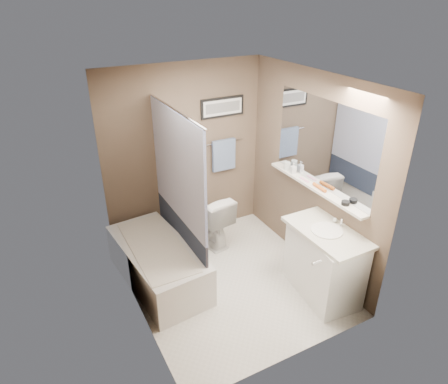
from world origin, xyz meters
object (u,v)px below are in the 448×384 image
candle_bowl_near (345,203)px  hair_brush_front (320,187)px  glass_jar (287,166)px  soap_bottle (293,168)px  toilet (209,219)px  vanity (324,263)px  bathtub (158,264)px

candle_bowl_near → hair_brush_front: (0.00, 0.42, 0.00)m
hair_brush_front → glass_jar: size_ratio=2.20×
hair_brush_front → soap_bottle: bearing=90.0°
toilet → soap_bottle: 1.35m
vanity → soap_bottle: 1.22m
glass_jar → vanity: bearing=-100.0°
bathtub → candle_bowl_near: bearing=-36.6°
toilet → glass_jar: size_ratio=7.45×
vanity → glass_jar: bearing=86.4°
toilet → candle_bowl_near: bearing=111.4°
soap_bottle → bathtub: bearing=175.3°
candle_bowl_near → glass_jar: glass_jar is taller
glass_jar → hair_brush_front: bearing=-90.0°
bathtub → toilet: toilet is taller
bathtub → toilet: (0.91, 0.47, 0.12)m
bathtub → glass_jar: bearing=-6.2°
bathtub → soap_bottle: bearing=-10.3°
toilet → hair_brush_front: hair_brush_front is taller
candle_bowl_near → glass_jar: bearing=90.0°
hair_brush_front → glass_jar: (0.00, 0.63, 0.03)m
glass_jar → candle_bowl_near: bearing=-90.0°
candle_bowl_near → glass_jar: size_ratio=0.90×
bathtub → soap_bottle: size_ratio=11.13×
candle_bowl_near → bathtub: bearing=149.1°
toilet → hair_brush_front: (0.88, -1.12, 0.76)m
candle_bowl_near → hair_brush_front: 0.42m
bathtub → hair_brush_front: size_ratio=6.82×
toilet → candle_bowl_near: (0.88, -1.54, 0.76)m
vanity → glass_jar: 1.31m
vanity → soap_bottle: (0.19, 0.92, 0.78)m
toilet → glass_jar: 1.28m
candle_bowl_near → glass_jar: (0.00, 1.05, 0.03)m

